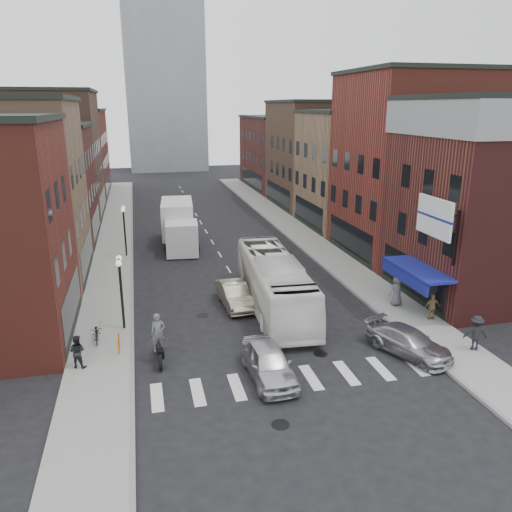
{
  "coord_description": "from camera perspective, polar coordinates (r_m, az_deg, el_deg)",
  "views": [
    {
      "loc": [
        -6.22,
        -21.68,
        11.68
      ],
      "look_at": [
        0.48,
        6.29,
        2.98
      ],
      "focal_mm": 35.0,
      "sensor_mm": 36.0,
      "label": 1
    }
  ],
  "objects": [
    {
      "name": "bldg_right_far_b",
      "position": [
        74.08,
        3.29,
        11.74
      ],
      "size": [
        10.3,
        16.2,
        10.3
      ],
      "color": "#4C1C1B",
      "rests_on": "ground"
    },
    {
      "name": "ped_right_b",
      "position": [
        29.65,
        19.5,
        -5.49
      ],
      "size": [
        0.91,
        0.48,
        1.53
      ],
      "primitive_type": "imported",
      "rotation": [
        0.0,
        0.0,
        3.11
      ],
      "color": "olive",
      "rests_on": "sidewalk_right"
    },
    {
      "name": "curb_left",
      "position": [
        45.22,
        -14.0,
        1.34
      ],
      "size": [
        0.2,
        74.0,
        0.16
      ],
      "primitive_type": "cube",
      "color": "gray",
      "rests_on": "ground"
    },
    {
      "name": "bldg_right_corner",
      "position": [
        34.14,
        25.33,
        5.9
      ],
      "size": [
        10.3,
        9.2,
        12.3
      ],
      "color": "#4C1C1B",
      "rests_on": "ground"
    },
    {
      "name": "sidewalk_right",
      "position": [
        47.53,
        5.0,
        2.63
      ],
      "size": [
        3.0,
        74.0,
        0.15
      ],
      "primitive_type": "cube",
      "color": "gray",
      "rests_on": "ground"
    },
    {
      "name": "distant_tower",
      "position": [
        100.76,
        -10.77,
        24.15
      ],
      "size": [
        14.0,
        14.0,
        50.0
      ],
      "primitive_type": "cube",
      "color": "#9399A0",
      "rests_on": "ground"
    },
    {
      "name": "bldg_left_far_a",
      "position": [
        57.57,
        -22.59,
        10.55
      ],
      "size": [
        10.3,
        12.2,
        13.3
      ],
      "color": "brown",
      "rests_on": "ground"
    },
    {
      "name": "sedan_left_far",
      "position": [
        30.24,
        -2.45,
        -4.45
      ],
      "size": [
        1.76,
        4.42,
        1.43
      ],
      "primitive_type": "imported",
      "rotation": [
        0.0,
        0.0,
        0.06
      ],
      "color": "#ADA78D",
      "rests_on": "ground"
    },
    {
      "name": "awning_blue",
      "position": [
        29.93,
        17.69,
        -1.6
      ],
      "size": [
        1.8,
        5.0,
        0.78
      ],
      "color": "navy",
      "rests_on": "ground"
    },
    {
      "name": "streetlamp_near",
      "position": [
        27.16,
        -15.24,
        -2.62
      ],
      "size": [
        0.32,
        1.22,
        4.11
      ],
      "color": "black",
      "rests_on": "ground"
    },
    {
      "name": "curb_car",
      "position": [
        25.69,
        17.05,
        -9.4
      ],
      "size": [
        3.45,
        4.84,
        1.3
      ],
      "primitive_type": "imported",
      "rotation": [
        0.0,
        0.0,
        0.41
      ],
      "color": "#A7A8AC",
      "rests_on": "ground"
    },
    {
      "name": "ped_left_solo",
      "position": [
        24.53,
        -19.77,
        -10.23
      ],
      "size": [
        0.87,
        0.68,
        1.57
      ],
      "primitive_type": "imported",
      "rotation": [
        0.0,
        0.0,
        2.78
      ],
      "color": "black",
      "rests_on": "sidewalk_left"
    },
    {
      "name": "bldg_right_mid_a",
      "position": [
        41.75,
        17.42,
        9.84
      ],
      "size": [
        10.3,
        10.2,
        14.3
      ],
      "color": "maroon",
      "rests_on": "ground"
    },
    {
      "name": "ground",
      "position": [
        25.4,
        2.28,
        -10.57
      ],
      "size": [
        160.0,
        160.0,
        0.0
      ],
      "primitive_type": "plane",
      "color": "black",
      "rests_on": "ground"
    },
    {
      "name": "sedan_left_near",
      "position": [
        22.61,
        1.44,
        -12.07
      ],
      "size": [
        1.94,
        4.51,
        1.52
      ],
      "primitive_type": "imported",
      "rotation": [
        0.0,
        0.0,
        0.03
      ],
      "color": "silver",
      "rests_on": "ground"
    },
    {
      "name": "crosswalk_stripes",
      "position": [
        22.89,
        4.37,
        -13.91
      ],
      "size": [
        12.0,
        2.2,
        0.01
      ],
      "primitive_type": "cube",
      "color": "silver",
      "rests_on": "ground"
    },
    {
      "name": "bldg_right_far_a",
      "position": [
        60.77,
        7.16,
        11.48
      ],
      "size": [
        10.3,
        12.2,
        12.3
      ],
      "color": "brown",
      "rests_on": "ground"
    },
    {
      "name": "billboard_sign",
      "position": [
        27.24,
        19.86,
        4.07
      ],
      "size": [
        1.52,
        3.0,
        3.7
      ],
      "color": "black",
      "rests_on": "ground"
    },
    {
      "name": "bike_rack",
      "position": [
        25.57,
        -15.41,
        -9.63
      ],
      "size": [
        0.08,
        0.68,
        0.8
      ],
      "color": "#D8590C",
      "rests_on": "sidewalk_left"
    },
    {
      "name": "transit_bus",
      "position": [
        29.55,
        2.08,
        -3.07
      ],
      "size": [
        3.44,
        11.83,
        3.25
      ],
      "primitive_type": "imported",
      "rotation": [
        0.0,
        0.0,
        -0.06
      ],
      "color": "white",
      "rests_on": "ground"
    },
    {
      "name": "motorcycle_rider",
      "position": [
        24.14,
        -11.08,
        -9.36
      ],
      "size": [
        0.72,
        2.42,
        2.46
      ],
      "rotation": [
        0.0,
        0.0,
        0.11
      ],
      "color": "black",
      "rests_on": "ground"
    },
    {
      "name": "curb_right",
      "position": [
        47.11,
        3.26,
        2.44
      ],
      "size": [
        0.2,
        74.0,
        0.16
      ],
      "primitive_type": "cube",
      "color": "gray",
      "rests_on": "ground"
    },
    {
      "name": "streetlamp_far",
      "position": [
        40.65,
        -14.85,
        3.8
      ],
      "size": [
        0.32,
        1.22,
        4.11
      ],
      "color": "black",
      "rests_on": "ground"
    },
    {
      "name": "ped_right_c",
      "position": [
        31.06,
        15.78,
        -3.81
      ],
      "size": [
        1.0,
        0.74,
        1.85
      ],
      "primitive_type": "imported",
      "rotation": [
        0.0,
        0.0,
        3.33
      ],
      "color": "#585A5F",
      "rests_on": "sidewalk_right"
    },
    {
      "name": "bldg_right_mid_b",
      "position": [
        50.72,
        11.52,
        9.67
      ],
      "size": [
        10.3,
        10.2,
        11.3
      ],
      "color": "#86644A",
      "rests_on": "ground"
    },
    {
      "name": "bldg_left_far_b",
      "position": [
        71.48,
        -20.87,
        10.91
      ],
      "size": [
        10.3,
        16.2,
        11.3
      ],
      "color": "maroon",
      "rests_on": "ground"
    },
    {
      "name": "parked_bicycle",
      "position": [
        26.94,
        -17.75,
        -8.38
      ],
      "size": [
        0.69,
        1.66,
        0.85
      ],
      "primitive_type": "imported",
      "rotation": [
        0.0,
        0.0,
        0.08
      ],
      "color": "black",
      "rests_on": "sidewalk_left"
    },
    {
      "name": "bldg_left_mid_b",
      "position": [
        46.97,
        -24.31,
        7.36
      ],
      "size": [
        10.3,
        10.2,
        10.3
      ],
      "color": "#4C1C1B",
      "rests_on": "ground"
    },
    {
      "name": "bldg_left_mid_a",
      "position": [
        37.16,
        -27.15,
        6.43
      ],
      "size": [
        10.3,
        10.2,
        12.3
      ],
      "color": "#86644A",
      "rests_on": "ground"
    },
    {
      "name": "ped_right_a",
      "position": [
        26.87,
        23.83,
        -8.04
      ],
      "size": [
        1.26,
        0.89,
        1.77
      ],
      "primitive_type": "imported",
      "rotation": [
        0.0,
        0.0,
        2.83
      ],
      "color": "black",
      "rests_on": "sidewalk_right"
    },
    {
      "name": "box_truck",
      "position": [
        43.26,
        -8.83,
        3.49
      ],
      "size": [
        3.08,
        8.77,
        3.74
      ],
      "rotation": [
        0.0,
        0.0,
        -0.08
      ],
      "color": "silver",
      "rests_on": "ground"
    },
    {
      "name": "sidewalk_left",
      "position": [
        45.25,
        -15.9,
        1.31
      ],
      "size": [
        3.0,
        74.0,
        0.15
      ],
      "primitive_type": "cube",
      "color": "gray",
      "rests_on": "ground"
    }
  ]
}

